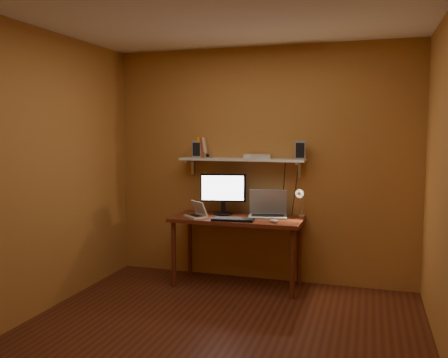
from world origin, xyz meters
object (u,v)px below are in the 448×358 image
(monitor, at_px, (223,192))
(keyboard, at_px, (233,220))
(desk, at_px, (237,225))
(speaker_left, at_px, (198,149))
(mouse, at_px, (274,221))
(router, at_px, (257,157))
(netbook, at_px, (197,213))
(wall_shelf, at_px, (242,160))
(speaker_right, at_px, (300,150))
(desk_lamp, at_px, (301,199))
(shelf_camera, at_px, (208,155))
(laptop, at_px, (268,210))

(monitor, bearing_deg, keyboard, -67.58)
(desk, bearing_deg, speaker_left, 158.85)
(keyboard, distance_m, mouse, 0.43)
(mouse, height_order, speaker_left, speaker_left)
(router, bearing_deg, netbook, -154.30)
(wall_shelf, bearing_deg, mouse, -39.43)
(speaker_right, height_order, router, speaker_right)
(monitor, xyz_separation_m, desk_lamp, (0.85, 0.00, -0.05))
(router, bearing_deg, desk_lamp, -5.80)
(wall_shelf, bearing_deg, router, -6.10)
(speaker_left, bearing_deg, monitor, -14.66)
(keyboard, xyz_separation_m, speaker_right, (0.63, 0.37, 0.71))
(wall_shelf, distance_m, monitor, 0.41)
(shelf_camera, bearing_deg, desk_lamp, -0.46)
(keyboard, relative_size, mouse, 4.79)
(desk, xyz_separation_m, speaker_right, (0.64, 0.18, 0.81))
(monitor, xyz_separation_m, speaker_right, (0.83, 0.06, 0.47))
(wall_shelf, distance_m, speaker_left, 0.53)
(wall_shelf, bearing_deg, desk, -90.00)
(laptop, xyz_separation_m, shelf_camera, (-0.68, -0.01, 0.58))
(keyboard, distance_m, shelf_camera, 0.81)
(desk_lamp, relative_size, speaker_right, 1.88)
(netbook, distance_m, mouse, 0.85)
(mouse, relative_size, speaker_left, 0.47)
(wall_shelf, distance_m, keyboard, 0.71)
(desk, height_order, keyboard, keyboard)
(laptop, bearing_deg, keyboard, -141.31)
(speaker_left, height_order, router, speaker_left)
(wall_shelf, xyz_separation_m, keyboard, (0.01, -0.38, -0.60))
(desk, bearing_deg, wall_shelf, 90.00)
(monitor, relative_size, mouse, 5.49)
(monitor, xyz_separation_m, speaker_left, (-0.33, 0.08, 0.47))
(netbook, relative_size, mouse, 3.16)
(speaker_right, height_order, shelf_camera, speaker_right)
(speaker_left, bearing_deg, shelf_camera, -25.16)
(wall_shelf, xyz_separation_m, laptop, (0.31, -0.05, -0.53))
(keyboard, bearing_deg, laptop, 44.24)
(speaker_right, bearing_deg, monitor, 178.35)
(keyboard, relative_size, shelf_camera, 4.15)
(netbook, xyz_separation_m, router, (0.59, 0.28, 0.60))
(speaker_left, bearing_deg, desk_lamp, -4.79)
(wall_shelf, xyz_separation_m, netbook, (-0.42, -0.30, -0.56))
(speaker_left, xyz_separation_m, speaker_right, (1.16, -0.02, 0.00))
(monitor, bearing_deg, desk, -42.72)
(speaker_right, bearing_deg, mouse, -126.62)
(keyboard, height_order, mouse, mouse)
(monitor, distance_m, mouse, 0.73)
(desk, distance_m, router, 0.77)
(wall_shelf, bearing_deg, shelf_camera, -170.84)
(mouse, distance_m, router, 0.76)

